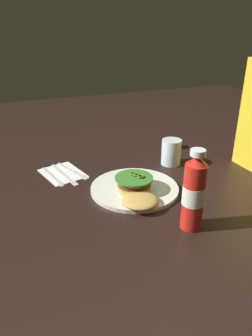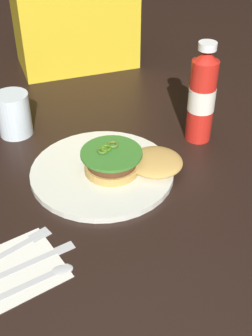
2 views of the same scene
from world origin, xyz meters
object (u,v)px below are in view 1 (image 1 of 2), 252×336
at_px(napkin, 62,173).
at_px(spoon_utensil, 56,178).
at_px(fork_utensil, 75,171).
at_px(ketchup_bottle, 194,193).
at_px(butter_knife, 65,175).
at_px(burger_sandwich, 136,189).
at_px(water_glass, 171,152).
at_px(dinner_plate, 135,188).
at_px(condiment_cup, 175,144).

height_order(napkin, spoon_utensil, spoon_utensil).
height_order(napkin, fork_utensil, fork_utensil).
relative_size(ketchup_bottle, butter_knife, 1.11).
bearing_deg(fork_utensil, ketchup_bottle, 24.91).
xyz_separation_m(burger_sandwich, water_glass, (-0.19, 0.24, 0.02)).
bearing_deg(ketchup_bottle, napkin, -151.04).
xyz_separation_m(dinner_plate, water_glass, (-0.14, 0.22, 0.04)).
bearing_deg(napkin, dinner_plate, 42.31).
height_order(condiment_cup, butter_knife, condiment_cup).
distance_m(ketchup_bottle, napkin, 0.55).
bearing_deg(butter_knife, dinner_plate, 45.02).
bearing_deg(napkin, ketchup_bottle, 28.96).
xyz_separation_m(dinner_plate, spoon_utensil, (-0.18, -0.23, -0.00)).
bearing_deg(burger_sandwich, fork_utensil, -152.41).
bearing_deg(dinner_plate, burger_sandwich, -18.77).
distance_m(water_glass, butter_knife, 0.42).
xyz_separation_m(spoon_utensil, fork_utensil, (-0.03, 0.08, 0.00)).
bearing_deg(water_glass, napkin, -100.20).
bearing_deg(dinner_plate, butter_knife, -134.98).
bearing_deg(ketchup_bottle, spoon_utensil, -145.93).
relative_size(burger_sandwich, spoon_utensil, 1.16).
relative_size(dinner_plate, burger_sandwich, 1.43).
bearing_deg(fork_utensil, condiment_cup, 99.67).
distance_m(napkin, fork_utensil, 0.05).
relative_size(spoon_utensil, fork_utensil, 0.96).
relative_size(condiment_cup, spoon_utensil, 0.29).
bearing_deg(burger_sandwich, dinner_plate, 161.23).
bearing_deg(dinner_plate, ketchup_bottle, 13.48).
relative_size(condiment_cup, fork_utensil, 0.28).
height_order(dinner_plate, condiment_cup, condiment_cup).
bearing_deg(napkin, butter_knife, 12.96).
relative_size(ketchup_bottle, napkin, 1.36).
distance_m(water_glass, spoon_utensil, 0.46).
relative_size(water_glass, condiment_cup, 1.93).
height_order(ketchup_bottle, napkin, ketchup_bottle).
bearing_deg(water_glass, condiment_cup, 144.80).
height_order(dinner_plate, fork_utensil, dinner_plate).
bearing_deg(water_glass, butter_knife, -96.87).
xyz_separation_m(water_glass, napkin, (-0.08, -0.42, -0.05)).
distance_m(dinner_plate, burger_sandwich, 0.06).
bearing_deg(spoon_utensil, burger_sandwich, 42.72).
distance_m(dinner_plate, butter_knife, 0.27).
distance_m(dinner_plate, ketchup_bottle, 0.28).
bearing_deg(condiment_cup, dinner_plate, -48.02).
height_order(dinner_plate, spoon_utensil, dinner_plate).
xyz_separation_m(burger_sandwich, butter_knife, (-0.24, -0.18, -0.03)).
relative_size(water_glass, spoon_utensil, 0.57).
relative_size(condiment_cup, butter_knife, 0.25).
relative_size(dinner_plate, napkin, 1.75).
height_order(condiment_cup, spoon_utensil, condiment_cup).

